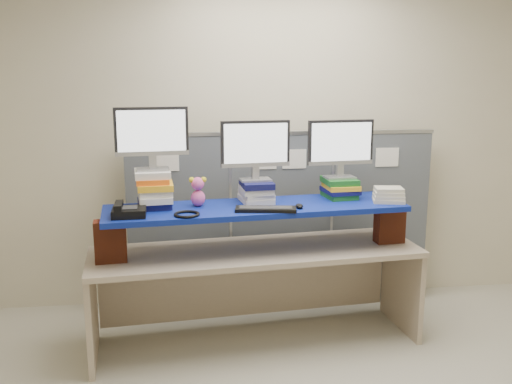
{
  "coord_description": "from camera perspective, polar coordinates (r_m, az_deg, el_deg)",
  "views": [
    {
      "loc": [
        -0.79,
        -2.85,
        2.03
      ],
      "look_at": [
        -0.3,
        1.12,
        1.17
      ],
      "focal_mm": 40.0,
      "sensor_mm": 36.0,
      "label": 1
    }
  ],
  "objects": [
    {
      "name": "room",
      "position": [
        3.03,
        8.24,
        0.07
      ],
      "size": [
        5.0,
        4.0,
        2.8
      ],
      "color": "beige",
      "rests_on": "ground"
    },
    {
      "name": "cubicle_partition",
      "position": [
        4.87,
        2.54,
        -2.83
      ],
      "size": [
        2.6,
        0.06,
        1.53
      ],
      "color": "#4A5058",
      "rests_on": "ground"
    },
    {
      "name": "desk",
      "position": [
        4.25,
        -0.0,
        -7.64
      ],
      "size": [
        2.47,
        0.94,
        0.73
      ],
      "rotation": [
        0.0,
        0.0,
        0.1
      ],
      "color": "tan",
      "rests_on": "ground"
    },
    {
      "name": "brick_pier_left",
      "position": [
        4.03,
        -14.35,
        -4.8
      ],
      "size": [
        0.22,
        0.14,
        0.29
      ],
      "primitive_type": "cube",
      "rotation": [
        0.0,
        0.0,
        0.1
      ],
      "color": "maroon",
      "rests_on": "desk"
    },
    {
      "name": "brick_pier_right",
      "position": [
        4.45,
        13.21,
        -3.11
      ],
      "size": [
        0.22,
        0.14,
        0.29
      ],
      "primitive_type": "cube",
      "rotation": [
        0.0,
        0.0,
        0.1
      ],
      "color": "maroon",
      "rests_on": "desk"
    },
    {
      "name": "blue_board",
      "position": [
        4.12,
        -0.0,
        -1.63
      ],
      "size": [
        2.21,
        0.75,
        0.04
      ],
      "primitive_type": "cube",
      "rotation": [
        0.0,
        0.0,
        0.1
      ],
      "color": "navy",
      "rests_on": "brick_pier_left"
    },
    {
      "name": "book_stack_left",
      "position": [
        4.11,
        -10.15,
        0.34
      ],
      "size": [
        0.29,
        0.33,
        0.27
      ],
      "color": "#101249",
      "rests_on": "blue_board"
    },
    {
      "name": "book_stack_center",
      "position": [
        4.22,
        0.02,
        0.08
      ],
      "size": [
        0.26,
        0.32,
        0.16
      ],
      "color": "silver",
      "rests_on": "blue_board"
    },
    {
      "name": "book_stack_right",
      "position": [
        4.4,
        8.39,
        0.44
      ],
      "size": [
        0.27,
        0.3,
        0.15
      ],
      "color": "#1A6121",
      "rests_on": "blue_board"
    },
    {
      "name": "monitor_left",
      "position": [
        4.05,
        -10.4,
        5.66
      ],
      "size": [
        0.51,
        0.16,
        0.44
      ],
      "rotation": [
        0.0,
        0.0,
        0.1
      ],
      "color": "#9F9FA4",
      "rests_on": "book_stack_left"
    },
    {
      "name": "monitor_center",
      "position": [
        4.16,
        -0.06,
        4.53
      ],
      "size": [
        0.51,
        0.16,
        0.44
      ],
      "rotation": [
        0.0,
        0.0,
        0.1
      ],
      "color": "#9F9FA4",
      "rests_on": "book_stack_center"
    },
    {
      "name": "monitor_right",
      "position": [
        4.35,
        8.45,
        4.63
      ],
      "size": [
        0.51,
        0.16,
        0.44
      ],
      "rotation": [
        0.0,
        0.0,
        0.1
      ],
      "color": "#9F9FA4",
      "rests_on": "book_stack_right"
    },
    {
      "name": "keyboard",
      "position": [
        3.96,
        0.98,
        -1.71
      ],
      "size": [
        0.44,
        0.2,
        0.03
      ],
      "rotation": [
        0.0,
        0.0,
        -0.15
      ],
      "color": "black",
      "rests_on": "blue_board"
    },
    {
      "name": "mouse",
      "position": [
        4.05,
        4.36,
        -1.4
      ],
      "size": [
        0.07,
        0.11,
        0.03
      ],
      "primitive_type": "ellipsoid",
      "rotation": [
        0.0,
        0.0,
        0.22
      ],
      "color": "black",
      "rests_on": "blue_board"
    },
    {
      "name": "desk_phone",
      "position": [
        3.9,
        -12.71,
        -1.89
      ],
      "size": [
        0.23,
        0.21,
        0.09
      ],
      "rotation": [
        0.0,
        0.0,
        0.04
      ],
      "color": "black",
      "rests_on": "blue_board"
    },
    {
      "name": "headset",
      "position": [
        3.86,
        -6.93,
        -2.22
      ],
      "size": [
        0.22,
        0.22,
        0.02
      ],
      "primitive_type": "torus",
      "rotation": [
        0.0,
        0.0,
        0.31
      ],
      "color": "black",
      "rests_on": "blue_board"
    },
    {
      "name": "plush_toy",
      "position": [
        4.09,
        -5.83,
        0.07
      ],
      "size": [
        0.13,
        0.09,
        0.21
      ],
      "rotation": [
        0.0,
        0.0,
        0.05
      ],
      "color": "#E456A3",
      "rests_on": "blue_board"
    },
    {
      "name": "binder_stack",
      "position": [
        4.33,
        13.12,
        -0.3
      ],
      "size": [
        0.26,
        0.22,
        0.11
      ],
      "rotation": [
        0.0,
        0.0,
        -0.21
      ],
      "color": "beige",
      "rests_on": "blue_board"
    }
  ]
}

